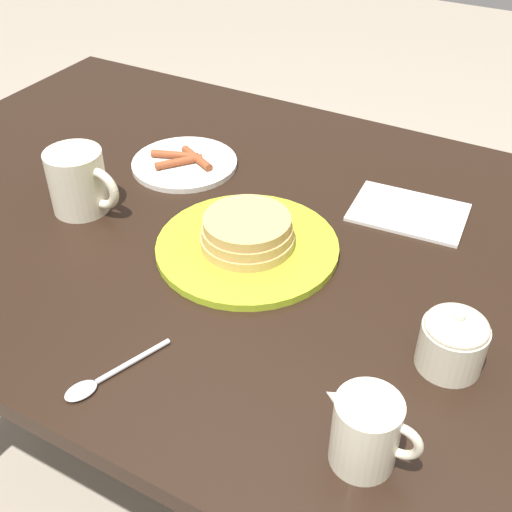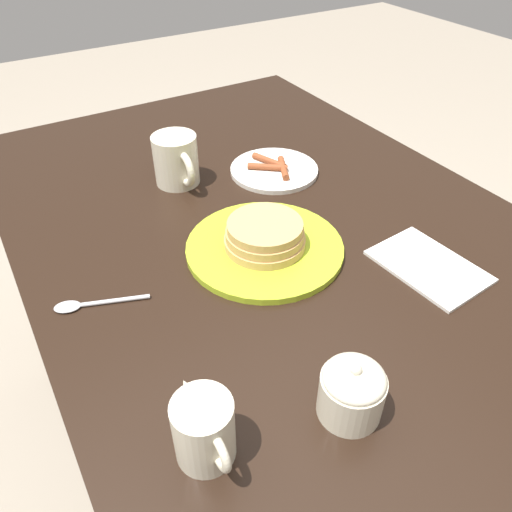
{
  "view_description": "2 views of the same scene",
  "coord_description": "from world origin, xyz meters",
  "px_view_note": "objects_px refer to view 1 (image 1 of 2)",
  "views": [
    {
      "loc": [
        0.36,
        -0.72,
        1.36
      ],
      "look_at": [
        0.01,
        -0.1,
        0.8
      ],
      "focal_mm": 45.0,
      "sensor_mm": 36.0,
      "label": 1
    },
    {
      "loc": [
        0.55,
        -0.42,
        1.31
      ],
      "look_at": [
        0.01,
        -0.1,
        0.8
      ],
      "focal_mm": 35.0,
      "sensor_mm": 36.0,
      "label": 2
    }
  ],
  "objects_px": {
    "side_plate_bacon": "(184,163)",
    "sugar_bowl": "(453,340)",
    "creamer_pitcher": "(365,430)",
    "napkin": "(408,212)",
    "coffee_mug": "(79,181)",
    "spoon": "(101,380)",
    "pancake_plate": "(247,239)"
  },
  "relations": [
    {
      "from": "pancake_plate",
      "to": "sugar_bowl",
      "type": "bearing_deg",
      "value": -13.87
    },
    {
      "from": "coffee_mug",
      "to": "spoon",
      "type": "xyz_separation_m",
      "value": [
        0.27,
        -0.28,
        -0.05
      ]
    },
    {
      "from": "creamer_pitcher",
      "to": "napkin",
      "type": "height_order",
      "value": "creamer_pitcher"
    },
    {
      "from": "side_plate_bacon",
      "to": "sugar_bowl",
      "type": "xyz_separation_m",
      "value": [
        0.55,
        -0.24,
        0.03
      ]
    },
    {
      "from": "sugar_bowl",
      "to": "napkin",
      "type": "bearing_deg",
      "value": 116.59
    },
    {
      "from": "spoon",
      "to": "side_plate_bacon",
      "type": "bearing_deg",
      "value": 112.83
    },
    {
      "from": "side_plate_bacon",
      "to": "coffee_mug",
      "type": "height_order",
      "value": "coffee_mug"
    },
    {
      "from": "side_plate_bacon",
      "to": "coffee_mug",
      "type": "relative_size",
      "value": 1.49
    },
    {
      "from": "side_plate_bacon",
      "to": "napkin",
      "type": "distance_m",
      "value": 0.41
    },
    {
      "from": "spoon",
      "to": "coffee_mug",
      "type": "bearing_deg",
      "value": 133.84
    },
    {
      "from": "side_plate_bacon",
      "to": "creamer_pitcher",
      "type": "height_order",
      "value": "creamer_pitcher"
    },
    {
      "from": "napkin",
      "to": "coffee_mug",
      "type": "bearing_deg",
      "value": -152.7
    },
    {
      "from": "creamer_pitcher",
      "to": "spoon",
      "type": "xyz_separation_m",
      "value": [
        -0.31,
        -0.05,
        -0.04
      ]
    },
    {
      "from": "side_plate_bacon",
      "to": "sugar_bowl",
      "type": "relative_size",
      "value": 2.18
    },
    {
      "from": "pancake_plate",
      "to": "coffee_mug",
      "type": "bearing_deg",
      "value": -173.62
    },
    {
      "from": "spoon",
      "to": "sugar_bowl",
      "type": "bearing_deg",
      "value": 32.86
    },
    {
      "from": "coffee_mug",
      "to": "creamer_pitcher",
      "type": "xyz_separation_m",
      "value": [
        0.58,
        -0.22,
        -0.01
      ]
    },
    {
      "from": "pancake_plate",
      "to": "sugar_bowl",
      "type": "xyz_separation_m",
      "value": [
        0.33,
        -0.08,
        0.02
      ]
    },
    {
      "from": "creamer_pitcher",
      "to": "napkin",
      "type": "bearing_deg",
      "value": 102.43
    },
    {
      "from": "sugar_bowl",
      "to": "napkin",
      "type": "height_order",
      "value": "sugar_bowl"
    },
    {
      "from": "napkin",
      "to": "spoon",
      "type": "height_order",
      "value": "spoon"
    },
    {
      "from": "napkin",
      "to": "spoon",
      "type": "distance_m",
      "value": 0.56
    },
    {
      "from": "coffee_mug",
      "to": "sugar_bowl",
      "type": "height_order",
      "value": "coffee_mug"
    },
    {
      "from": "napkin",
      "to": "spoon",
      "type": "bearing_deg",
      "value": -111.67
    },
    {
      "from": "creamer_pitcher",
      "to": "napkin",
      "type": "xyz_separation_m",
      "value": [
        -0.1,
        0.47,
        -0.04
      ]
    },
    {
      "from": "side_plate_bacon",
      "to": "napkin",
      "type": "xyz_separation_m",
      "value": [
        0.41,
        0.05,
        -0.0
      ]
    },
    {
      "from": "sugar_bowl",
      "to": "side_plate_bacon",
      "type": "bearing_deg",
      "value": 156.1
    },
    {
      "from": "pancake_plate",
      "to": "side_plate_bacon",
      "type": "bearing_deg",
      "value": 143.87
    },
    {
      "from": "creamer_pitcher",
      "to": "napkin",
      "type": "relative_size",
      "value": 0.58
    },
    {
      "from": "napkin",
      "to": "side_plate_bacon",
      "type": "bearing_deg",
      "value": -173.28
    },
    {
      "from": "side_plate_bacon",
      "to": "sugar_bowl",
      "type": "bearing_deg",
      "value": -23.9
    },
    {
      "from": "coffee_mug",
      "to": "sugar_bowl",
      "type": "xyz_separation_m",
      "value": [
        0.62,
        -0.05,
        -0.01
      ]
    }
  ]
}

